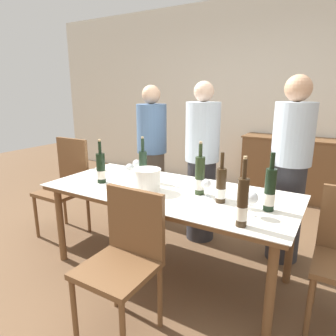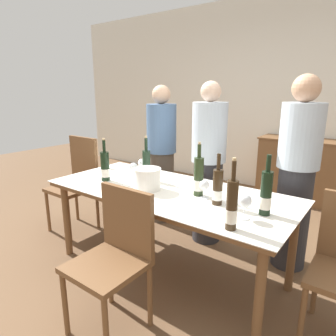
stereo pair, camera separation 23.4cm
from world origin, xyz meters
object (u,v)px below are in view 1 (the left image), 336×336
object	(u,v)px
wine_bottle_1	(200,177)
wine_glass_2	(137,164)
wine_bottle_0	(101,169)
wine_glass_0	(251,199)
chair_near_front	(125,253)
wine_glass_1	(130,168)
wine_bottle_5	(270,191)
dining_table	(168,197)
sideboard_cabinet	(294,168)
wine_bottle_3	(143,166)
person_guest_left	(202,164)
ice_bucket	(148,179)
person_host	(152,156)
wine_bottle_4	(221,186)
wine_glass_3	(206,185)
person_guest_right	(289,172)
chair_left_end	(67,181)
wine_bottle_2	(242,203)

from	to	relation	value
wine_bottle_1	wine_glass_2	world-z (taller)	wine_bottle_1
wine_bottle_0	wine_glass_0	distance (m)	1.30
wine_bottle_0	chair_near_front	world-z (taller)	wine_bottle_0
wine_glass_1	wine_bottle_0	bearing A→B (deg)	-131.18
wine_bottle_5	chair_near_front	bearing A→B (deg)	-136.71
wine_glass_2	dining_table	bearing A→B (deg)	-25.46
wine_bottle_0	wine_bottle_1	bearing A→B (deg)	10.62
sideboard_cabinet	wine_bottle_3	bearing A→B (deg)	-111.76
wine_bottle_0	person_guest_left	world-z (taller)	person_guest_left
ice_bucket	person_host	size ratio (longest dim) A/B	0.14
ice_bucket	wine_bottle_5	bearing A→B (deg)	4.12
wine_bottle_0	wine_bottle_3	bearing A→B (deg)	41.39
wine_bottle_4	wine_glass_0	world-z (taller)	wine_bottle_4
wine_glass_0	wine_bottle_3	bearing A→B (deg)	164.98
wine_glass_2	wine_glass_3	world-z (taller)	wine_glass_2
sideboard_cabinet	wine_glass_0	size ratio (longest dim) A/B	8.88
ice_bucket	wine_bottle_4	bearing A→B (deg)	4.18
ice_bucket	wine_bottle_0	bearing A→B (deg)	-175.44
wine_bottle_0	wine_bottle_4	world-z (taller)	wine_bottle_0
sideboard_cabinet	person_host	distance (m)	2.10
person_guest_right	wine_glass_2	bearing A→B (deg)	-159.28
sideboard_cabinet	wine_bottle_4	size ratio (longest dim) A/B	3.93
sideboard_cabinet	wine_glass_3	distance (m)	2.48
wine_bottle_0	wine_glass_0	bearing A→B (deg)	-1.67
wine_bottle_0	wine_bottle_4	size ratio (longest dim) A/B	1.04
wine_bottle_0	chair_left_end	size ratio (longest dim) A/B	0.37
dining_table	wine_glass_3	distance (m)	0.37
wine_glass_3	person_guest_right	size ratio (longest dim) A/B	0.09
wine_glass_0	person_guest_left	xyz separation A→B (m)	(-0.72, 0.84, -0.05)
wine_bottle_3	wine_bottle_4	size ratio (longest dim) A/B	1.08
wine_glass_2	wine_bottle_3	bearing A→B (deg)	-36.09
sideboard_cabinet	chair_left_end	xyz separation A→B (m)	(-1.89, -2.34, 0.14)
sideboard_cabinet	person_host	xyz separation A→B (m)	(-1.29, -1.63, 0.34)
wine_bottle_4	person_guest_left	world-z (taller)	person_guest_left
sideboard_cabinet	wine_glass_3	xyz separation A→B (m)	(-0.27, -2.43, 0.39)
wine_bottle_4	wine_glass_1	distance (m)	0.89
wine_glass_1	wine_glass_3	size ratio (longest dim) A/B	1.05
wine_glass_0	person_guest_left	world-z (taller)	person_guest_left
wine_bottle_0	person_host	xyz separation A→B (m)	(-0.09, 0.92, -0.07)
wine_bottle_1	person_guest_left	bearing A→B (deg)	113.12
wine_bottle_5	chair_near_front	world-z (taller)	wine_bottle_5
wine_glass_3	ice_bucket	bearing A→B (deg)	-169.93
sideboard_cabinet	wine_bottle_5	distance (m)	2.49
dining_table	wine_bottle_3	world-z (taller)	wine_bottle_3
sideboard_cabinet	wine_glass_3	bearing A→B (deg)	-96.41
wine_bottle_2	wine_glass_1	distance (m)	1.20
wine_bottle_4	chair_near_front	size ratio (longest dim) A/B	0.40
wine_bottle_3	wine_bottle_5	world-z (taller)	wine_bottle_5
wine_bottle_2	person_guest_left	world-z (taller)	person_guest_left
chair_left_end	dining_table	bearing A→B (deg)	-4.10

